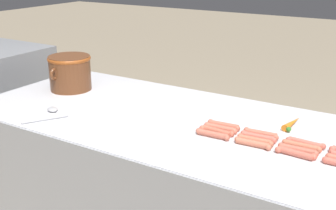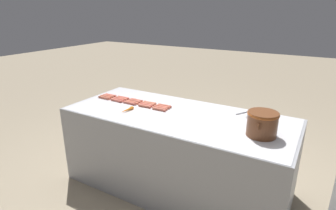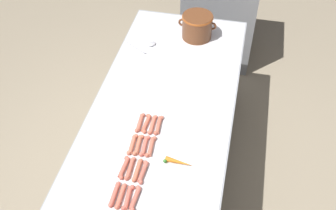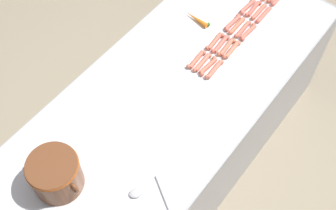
{
  "view_description": "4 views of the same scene",
  "coord_description": "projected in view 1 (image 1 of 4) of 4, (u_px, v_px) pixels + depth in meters",
  "views": [
    {
      "loc": [
        -1.68,
        -0.95,
        1.57
      ],
      "look_at": [
        -0.04,
        0.07,
        0.9
      ],
      "focal_mm": 46.4,
      "sensor_mm": 36.0,
      "label": 1
    },
    {
      "loc": [
        2.2,
        1.18,
        1.79
      ],
      "look_at": [
        -0.13,
        -0.18,
        0.84
      ],
      "focal_mm": 29.46,
      "sensor_mm": 36.0,
      "label": 2
    },
    {
      "loc": [
        0.44,
        -1.85,
        2.75
      ],
      "look_at": [
        0.03,
        0.01,
        0.82
      ],
      "focal_mm": 42.92,
      "sensor_mm": 36.0,
      "label": 3
    },
    {
      "loc": [
        -0.84,
        1.16,
        2.79
      ],
      "look_at": [
        -0.08,
        0.19,
        0.91
      ],
      "focal_mm": 46.76,
      "sensor_mm": 36.0,
      "label": 4
    }
  ],
  "objects": [
    {
      "name": "hot_dog_12",
      "position": [
        301.0,
        146.0,
        1.76
      ],
      "size": [
        0.03,
        0.16,
        0.03
      ],
      "color": "#D16F51",
      "rests_on": "griddle_counter"
    },
    {
      "name": "griddle_counter",
      "position": [
        183.0,
        196.0,
        2.2
      ],
      "size": [
        0.95,
        2.22,
        0.82
      ],
      "color": "#9EA0A5",
      "rests_on": "ground_plane"
    },
    {
      "name": "hot_dog_14",
      "position": [
        221.0,
        128.0,
        1.94
      ],
      "size": [
        0.03,
        0.16,
        0.03
      ],
      "color": "#D76D55",
      "rests_on": "griddle_counter"
    },
    {
      "name": "hot_dog_18",
      "position": [
        261.0,
        134.0,
        1.88
      ],
      "size": [
        0.04,
        0.16,
        0.03
      ],
      "color": "#CC6851",
      "rests_on": "griddle_counter"
    },
    {
      "name": "hot_dog_19",
      "position": [
        224.0,
        125.0,
        1.97
      ],
      "size": [
        0.04,
        0.16,
        0.03
      ],
      "color": "#CB6750",
      "rests_on": "griddle_counter"
    },
    {
      "name": "hot_dog_4",
      "position": [
        212.0,
        134.0,
        1.87
      ],
      "size": [
        0.03,
        0.16,
        0.03
      ],
      "color": "#CC6A53",
      "rests_on": "griddle_counter"
    },
    {
      "name": "hot_dog_9",
      "position": [
        217.0,
        131.0,
        1.91
      ],
      "size": [
        0.04,
        0.16,
        0.03
      ],
      "color": "#D0674E",
      "rests_on": "griddle_counter"
    },
    {
      "name": "hot_dog_13",
      "position": [
        258.0,
        137.0,
        1.85
      ],
      "size": [
        0.04,
        0.16,
        0.03
      ],
      "color": "#D76755",
      "rests_on": "griddle_counter"
    },
    {
      "name": "hot_dog_17",
      "position": [
        305.0,
        143.0,
        1.78
      ],
      "size": [
        0.04,
        0.16,
        0.03
      ],
      "color": "#CE6654",
      "rests_on": "griddle_counter"
    },
    {
      "name": "serving_spoon",
      "position": [
        50.0,
        113.0,
        2.15
      ],
      "size": [
        0.25,
        0.17,
        0.02
      ],
      "color": "#B7B7BC",
      "rests_on": "griddle_counter"
    },
    {
      "name": "hot_dog_7",
      "position": [
        298.0,
        150.0,
        1.72
      ],
      "size": [
        0.03,
        0.16,
        0.03
      ],
      "color": "#CB6752",
      "rests_on": "griddle_counter"
    },
    {
      "name": "hot_dog_2",
      "position": [
        296.0,
        153.0,
        1.69
      ],
      "size": [
        0.04,
        0.16,
        0.03
      ],
      "color": "#D16652",
      "rests_on": "griddle_counter"
    },
    {
      "name": "hot_dog_3",
      "position": [
        253.0,
        143.0,
        1.78
      ],
      "size": [
        0.04,
        0.16,
        0.03
      ],
      "color": "#D57256",
      "rests_on": "griddle_counter"
    },
    {
      "name": "bean_pot",
      "position": [
        70.0,
        71.0,
        2.51
      ],
      "size": [
        0.31,
        0.25,
        0.2
      ],
      "color": "brown",
      "rests_on": "griddle_counter"
    },
    {
      "name": "carrot",
      "position": [
        292.0,
        123.0,
        1.99
      ],
      "size": [
        0.18,
        0.05,
        0.03
      ],
      "color": "orange",
      "rests_on": "griddle_counter"
    },
    {
      "name": "hot_dog_8",
      "position": [
        255.0,
        140.0,
        1.81
      ],
      "size": [
        0.04,
        0.16,
        0.03
      ],
      "color": "#CA6F52",
      "rests_on": "griddle_counter"
    }
  ]
}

